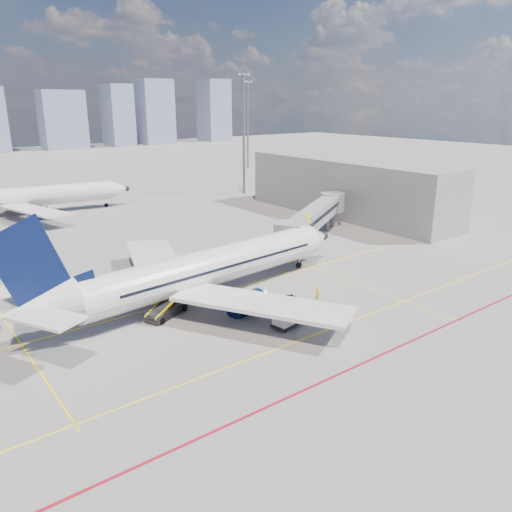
{
  "coord_description": "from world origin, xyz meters",
  "views": [
    {
      "loc": [
        -27.4,
        -34.77,
        19.9
      ],
      "look_at": [
        3.59,
        5.69,
        4.0
      ],
      "focal_mm": 35.0,
      "sensor_mm": 36.0,
      "label": 1
    }
  ],
  "objects_px": {
    "belt_loader": "(167,309)",
    "cargo_dolly": "(290,315)",
    "ramp_worker": "(317,294)",
    "main_aircraft": "(200,271)",
    "baggage_tug": "(293,305)",
    "second_aircraft": "(27,197)"
  },
  "relations": [
    {
      "from": "ramp_worker",
      "to": "cargo_dolly",
      "type": "bearing_deg",
      "value": 138.39
    },
    {
      "from": "belt_loader",
      "to": "cargo_dolly",
      "type": "bearing_deg",
      "value": -73.29
    },
    {
      "from": "ramp_worker",
      "to": "baggage_tug",
      "type": "bearing_deg",
      "value": 123.16
    },
    {
      "from": "baggage_tug",
      "to": "ramp_worker",
      "type": "distance_m",
      "value": 3.85
    },
    {
      "from": "belt_loader",
      "to": "ramp_worker",
      "type": "bearing_deg",
      "value": -49.54
    },
    {
      "from": "cargo_dolly",
      "to": "belt_loader",
      "type": "bearing_deg",
      "value": 122.83
    },
    {
      "from": "belt_loader",
      "to": "baggage_tug",
      "type": "bearing_deg",
      "value": -59.24
    },
    {
      "from": "main_aircraft",
      "to": "second_aircraft",
      "type": "xyz_separation_m",
      "value": [
        -3.49,
        54.17,
        0.01
      ]
    },
    {
      "from": "cargo_dolly",
      "to": "baggage_tug",
      "type": "bearing_deg",
      "value": 34.02
    },
    {
      "from": "baggage_tug",
      "to": "cargo_dolly",
      "type": "height_order",
      "value": "cargo_dolly"
    },
    {
      "from": "baggage_tug",
      "to": "belt_loader",
      "type": "relative_size",
      "value": 0.41
    },
    {
      "from": "main_aircraft",
      "to": "belt_loader",
      "type": "distance_m",
      "value": 5.47
    },
    {
      "from": "main_aircraft",
      "to": "baggage_tug",
      "type": "xyz_separation_m",
      "value": [
        5.42,
        -8.35,
        -2.41
      ]
    },
    {
      "from": "main_aircraft",
      "to": "baggage_tug",
      "type": "distance_m",
      "value": 10.25
    },
    {
      "from": "cargo_dolly",
      "to": "belt_loader",
      "type": "height_order",
      "value": "belt_loader"
    },
    {
      "from": "second_aircraft",
      "to": "baggage_tug",
      "type": "xyz_separation_m",
      "value": [
        8.91,
        -62.52,
        -2.42
      ]
    },
    {
      "from": "baggage_tug",
      "to": "ramp_worker",
      "type": "relative_size",
      "value": 1.53
    },
    {
      "from": "second_aircraft",
      "to": "ramp_worker",
      "type": "xyz_separation_m",
      "value": [
        12.73,
        -62.01,
        -2.34
      ]
    },
    {
      "from": "cargo_dolly",
      "to": "belt_loader",
      "type": "xyz_separation_m",
      "value": [
        -7.88,
        8.9,
        -0.35
      ]
    },
    {
      "from": "belt_loader",
      "to": "ramp_worker",
      "type": "height_order",
      "value": "belt_loader"
    },
    {
      "from": "cargo_dolly",
      "to": "second_aircraft",
      "type": "bearing_deg",
      "value": 87.25
    },
    {
      "from": "second_aircraft",
      "to": "baggage_tug",
      "type": "height_order",
      "value": "second_aircraft"
    }
  ]
}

